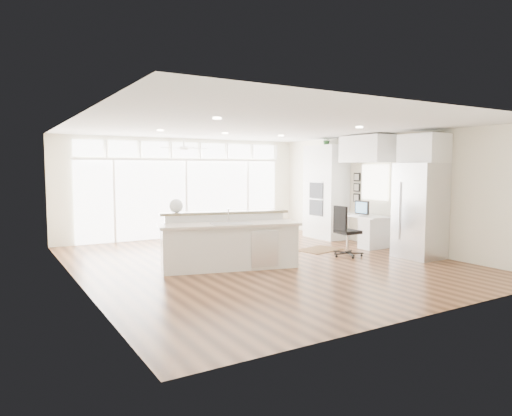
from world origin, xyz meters
TOP-DOWN VIEW (x-y plane):
  - floor at (0.00, 0.00)m, footprint 7.00×8.00m
  - ceiling at (0.00, 0.00)m, footprint 7.00×8.00m
  - wall_back at (0.00, 4.00)m, footprint 7.00×0.04m
  - wall_front at (0.00, -4.00)m, footprint 7.00×0.04m
  - wall_left at (-3.50, 0.00)m, footprint 0.04×8.00m
  - wall_right at (3.50, 0.00)m, footprint 0.04×8.00m
  - glass_wall at (0.00, 3.94)m, footprint 5.80×0.06m
  - transom_row at (0.00, 3.94)m, footprint 5.90×0.06m
  - desk_window at (3.46, 0.30)m, footprint 0.04×0.85m
  - ceiling_fan at (-0.50, 2.80)m, footprint 1.16×1.16m
  - recessed_lights at (0.00, 0.20)m, footprint 3.40×3.00m
  - oven_cabinet at (3.17, 1.80)m, footprint 0.64×1.20m
  - desk_nook at (3.13, 0.30)m, footprint 0.72×1.30m
  - upper_cabinets at (3.17, 0.30)m, footprint 0.64×1.30m
  - refrigerator at (3.11, -1.35)m, footprint 0.76×0.90m
  - fridge_cabinet at (3.17, -1.35)m, footprint 0.64×0.90m
  - framed_photos at (3.46, 0.92)m, footprint 0.06×0.22m
  - kitchen_island at (-0.82, -0.22)m, footprint 2.80×1.64m
  - rug at (1.86, 0.44)m, footprint 1.12×0.91m
  - office_chair at (1.89, -0.48)m, footprint 0.58×0.54m
  - fishbowl at (-1.64, 0.41)m, footprint 0.33×0.33m
  - monitor at (3.05, 0.30)m, footprint 0.08×0.44m
  - keyboard at (2.88, 0.30)m, footprint 0.14×0.33m
  - potted_plant at (3.17, 1.80)m, footprint 0.31×0.33m

SIDE VIEW (x-z plane):
  - floor at x=0.00m, z-range -0.02..0.00m
  - rug at x=1.86m, z-range 0.00..0.01m
  - desk_nook at x=3.13m, z-range 0.00..0.76m
  - kitchen_island at x=-0.82m, z-range 0.00..1.05m
  - office_chair at x=1.89m, z-range 0.00..1.08m
  - keyboard at x=2.88m, z-range 0.76..0.78m
  - monitor at x=3.05m, z-range 0.76..1.13m
  - refrigerator at x=3.11m, z-range 0.00..2.00m
  - glass_wall at x=0.00m, z-range 0.01..2.09m
  - fishbowl at x=-1.64m, z-range 1.05..1.31m
  - oven_cabinet at x=3.17m, z-range 0.00..2.50m
  - wall_back at x=0.00m, z-range 0.00..2.70m
  - wall_front at x=0.00m, z-range 0.00..2.70m
  - wall_left at x=-3.50m, z-range 0.00..2.70m
  - wall_right at x=3.50m, z-range 0.00..2.70m
  - framed_photos at x=3.46m, z-range 1.00..1.80m
  - desk_window at x=3.46m, z-range 1.12..1.98m
  - fridge_cabinet at x=3.17m, z-range 2.00..2.60m
  - upper_cabinets at x=3.17m, z-range 2.03..2.67m
  - transom_row at x=0.00m, z-range 2.18..2.58m
  - ceiling_fan at x=-0.50m, z-range 2.32..2.64m
  - potted_plant at x=3.17m, z-range 2.50..2.74m
  - recessed_lights at x=0.00m, z-range 2.67..2.69m
  - ceiling at x=0.00m, z-range 2.69..2.71m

